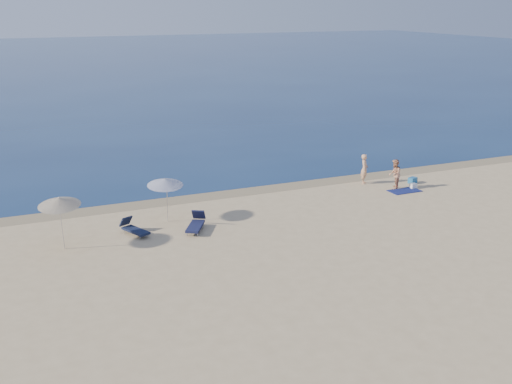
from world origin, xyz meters
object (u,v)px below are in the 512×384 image
person_left (364,169)px  umbrella_near (165,182)px  person_right (395,174)px  blue_cooler (413,180)px

person_left → umbrella_near: (-12.19, -1.77, 1.06)m
person_left → person_right: 1.86m
blue_cooler → umbrella_near: size_ratio=0.21×
person_right → umbrella_near: bearing=-50.1°
person_left → blue_cooler: size_ratio=3.60×
person_left → person_right: size_ratio=1.02×
person_left → umbrella_near: umbrella_near is taller
person_left → umbrella_near: bearing=135.6°
blue_cooler → umbrella_near: (-14.78, -0.69, 1.75)m
person_left → blue_cooler: bearing=-75.4°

